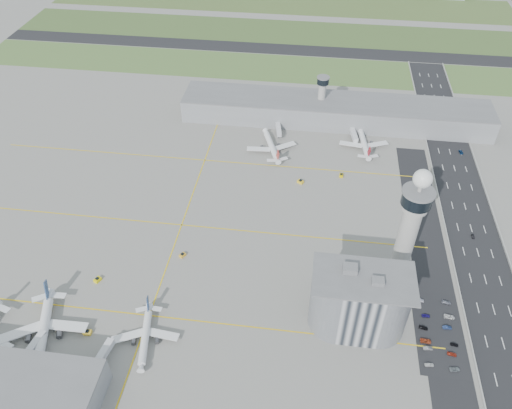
# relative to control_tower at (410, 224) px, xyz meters

# --- Properties ---
(ground) EXTENTS (1000.00, 1000.00, 0.00)m
(ground) POSITION_rel_control_tower_xyz_m (-72.00, -8.00, -35.04)
(ground) COLOR gray
(grass_strip_0) EXTENTS (480.00, 50.00, 0.08)m
(grass_strip_0) POSITION_rel_control_tower_xyz_m (-92.00, 217.00, -35.00)
(grass_strip_0) COLOR #486831
(grass_strip_0) RESTS_ON ground
(grass_strip_1) EXTENTS (480.00, 60.00, 0.08)m
(grass_strip_1) POSITION_rel_control_tower_xyz_m (-92.00, 292.00, -35.00)
(grass_strip_1) COLOR #435A2B
(grass_strip_1) RESTS_ON ground
(grass_strip_2) EXTENTS (480.00, 70.00, 0.08)m
(grass_strip_2) POSITION_rel_control_tower_xyz_m (-92.00, 372.00, -35.00)
(grass_strip_2) COLOR #465B2B
(grass_strip_2) RESTS_ON ground
(runway) EXTENTS (480.00, 22.00, 0.10)m
(runway) POSITION_rel_control_tower_xyz_m (-92.00, 254.00, -34.98)
(runway) COLOR black
(runway) RESTS_ON ground
(highway) EXTENTS (28.00, 500.00, 0.10)m
(highway) POSITION_rel_control_tower_xyz_m (43.00, -8.00, -34.99)
(highway) COLOR black
(highway) RESTS_ON ground
(barrier_left) EXTENTS (0.60, 500.00, 1.20)m
(barrier_left) POSITION_rel_control_tower_xyz_m (29.00, -8.00, -34.44)
(barrier_left) COLOR #9E9E99
(barrier_left) RESTS_ON ground
(landside_road) EXTENTS (18.00, 260.00, 0.08)m
(landside_road) POSITION_rel_control_tower_xyz_m (18.00, -18.00, -35.00)
(landside_road) COLOR black
(landside_road) RESTS_ON ground
(parking_lot) EXTENTS (20.00, 44.00, 0.10)m
(parking_lot) POSITION_rel_control_tower_xyz_m (16.00, -30.00, -34.99)
(parking_lot) COLOR black
(parking_lot) RESTS_ON ground
(taxiway_line_h_0) EXTENTS (260.00, 0.60, 0.01)m
(taxiway_line_h_0) POSITION_rel_control_tower_xyz_m (-112.00, -38.00, -35.04)
(taxiway_line_h_0) COLOR yellow
(taxiway_line_h_0) RESTS_ON ground
(taxiway_line_h_1) EXTENTS (260.00, 0.60, 0.01)m
(taxiway_line_h_1) POSITION_rel_control_tower_xyz_m (-112.00, 22.00, -35.04)
(taxiway_line_h_1) COLOR yellow
(taxiway_line_h_1) RESTS_ON ground
(taxiway_line_h_2) EXTENTS (260.00, 0.60, 0.01)m
(taxiway_line_h_2) POSITION_rel_control_tower_xyz_m (-112.00, 82.00, -35.04)
(taxiway_line_h_2) COLOR yellow
(taxiway_line_h_2) RESTS_ON ground
(taxiway_line_v) EXTENTS (0.60, 260.00, 0.01)m
(taxiway_line_v) POSITION_rel_control_tower_xyz_m (-112.00, 22.00, -35.04)
(taxiway_line_v) COLOR yellow
(taxiway_line_v) RESTS_ON ground
(control_tower) EXTENTS (14.00, 14.00, 64.50)m
(control_tower) POSITION_rel_control_tower_xyz_m (0.00, 0.00, 0.00)
(control_tower) COLOR #ADAAA5
(control_tower) RESTS_ON ground
(secondary_tower) EXTENTS (8.60, 8.60, 31.90)m
(secondary_tower) POSITION_rel_control_tower_xyz_m (-42.00, 142.00, -16.24)
(secondary_tower) COLOR #ADAAA5
(secondary_tower) RESTS_ON ground
(admin_building) EXTENTS (42.00, 24.00, 33.50)m
(admin_building) POSITION_rel_control_tower_xyz_m (-20.01, -30.00, -19.74)
(admin_building) COLOR #B2B2B7
(admin_building) RESTS_ON ground
(terminal_pier) EXTENTS (210.00, 32.00, 15.80)m
(terminal_pier) POSITION_rel_control_tower_xyz_m (-32.00, 140.00, -27.14)
(terminal_pier) COLOR gray
(terminal_pier) RESTS_ON ground
(airplane_near_b) EXTENTS (49.19, 53.55, 12.41)m
(airplane_near_b) POSITION_rel_control_tower_xyz_m (-153.59, -54.61, -28.83)
(airplane_near_b) COLOR white
(airplane_near_b) RESTS_ON ground
(airplane_near_c) EXTENTS (35.06, 39.20, 9.64)m
(airplane_near_c) POSITION_rel_control_tower_xyz_m (-109.48, -51.09, -30.22)
(airplane_near_c) COLOR white
(airplane_near_c) RESTS_ON ground
(airplane_far_a) EXTENTS (43.84, 47.38, 10.82)m
(airplane_far_a) POSITION_rel_control_tower_xyz_m (-71.70, 99.49, -29.63)
(airplane_far_a) COLOR white
(airplane_far_a) RESTS_ON ground
(airplane_far_b) EXTENTS (36.79, 41.65, 10.57)m
(airplane_far_b) POSITION_rel_control_tower_xyz_m (-12.37, 111.18, -29.76)
(airplane_far_b) COLOR white
(airplane_far_b) RESTS_ON ground
(jet_bridge_near_1) EXTENTS (5.39, 14.31, 5.70)m
(jet_bridge_near_1) POSITION_rel_control_tower_xyz_m (-155.00, -69.00, -32.19)
(jet_bridge_near_1) COLOR silver
(jet_bridge_near_1) RESTS_ON ground
(jet_bridge_near_2) EXTENTS (5.39, 14.31, 5.70)m
(jet_bridge_near_2) POSITION_rel_control_tower_xyz_m (-125.00, -69.00, -32.19)
(jet_bridge_near_2) COLOR silver
(jet_bridge_near_2) RESTS_ON ground
(jet_bridge_far_0) EXTENTS (5.39, 14.31, 5.70)m
(jet_bridge_far_0) POSITION_rel_control_tower_xyz_m (-70.00, 124.00, -32.19)
(jet_bridge_far_0) COLOR silver
(jet_bridge_far_0) RESTS_ON ground
(jet_bridge_far_1) EXTENTS (5.39, 14.31, 5.70)m
(jet_bridge_far_1) POSITION_rel_control_tower_xyz_m (-20.00, 124.00, -32.19)
(jet_bridge_far_1) COLOR silver
(jet_bridge_far_1) RESTS_ON ground
(tug_0) EXTENTS (4.00, 3.69, 1.92)m
(tug_0) POSITION_rel_control_tower_xyz_m (-159.49, -39.09, -34.08)
(tug_0) COLOR #F7C800
(tug_0) RESTS_ON ground
(tug_1) EXTENTS (3.57, 2.57, 1.99)m
(tug_1) POSITION_rel_control_tower_xyz_m (-135.82, -50.77, -34.05)
(tug_1) COLOR gold
(tug_1) RESTS_ON ground
(tug_2) EXTENTS (3.56, 4.07, 1.98)m
(tug_2) POSITION_rel_control_tower_xyz_m (-142.51, -21.57, -34.05)
(tug_2) COLOR #FCE308
(tug_2) RESTS_ON ground
(tug_3) EXTENTS (3.56, 3.85, 1.85)m
(tug_3) POSITION_rel_control_tower_xyz_m (-105.88, -0.36, -34.12)
(tug_3) COLOR gold
(tug_3) RESTS_ON ground
(tug_4) EXTENTS (4.36, 4.02, 2.09)m
(tug_4) POSITION_rel_control_tower_xyz_m (-50.60, 67.15, -34.00)
(tug_4) COLOR yellow
(tug_4) RESTS_ON ground
(tug_5) EXTENTS (2.40, 3.34, 1.86)m
(tug_5) POSITION_rel_control_tower_xyz_m (-26.52, 76.78, -34.11)
(tug_5) COLOR #DBBA03
(tug_5) RESTS_ON ground
(car_lot_0) EXTENTS (3.85, 1.78, 1.28)m
(car_lot_0) POSITION_rel_control_tower_xyz_m (10.06, -47.00, -34.40)
(car_lot_0) COLOR silver
(car_lot_0) RESTS_ON ground
(car_lot_1) EXTENTS (4.10, 1.82, 1.31)m
(car_lot_1) POSITION_rel_control_tower_xyz_m (10.50, -39.11, -34.39)
(car_lot_1) COLOR gray
(car_lot_1) RESTS_ON ground
(car_lot_2) EXTENTS (4.76, 2.36, 1.30)m
(car_lot_2) POSITION_rel_control_tower_xyz_m (10.01, -35.55, -34.39)
(car_lot_2) COLOR #AF4322
(car_lot_2) RESTS_ON ground
(car_lot_3) EXTENTS (4.16, 2.22, 1.15)m
(car_lot_3) POSITION_rel_control_tower_xyz_m (9.81, -28.75, -34.47)
(car_lot_3) COLOR black
(car_lot_3) RESTS_ON ground
(car_lot_4) EXTENTS (3.76, 1.75, 1.25)m
(car_lot_4) POSITION_rel_control_tower_xyz_m (11.68, -22.02, -34.42)
(car_lot_4) COLOR navy
(car_lot_4) RESTS_ON ground
(car_lot_5) EXTENTS (4.00, 1.69, 1.28)m
(car_lot_5) POSITION_rel_control_tower_xyz_m (9.82, -13.45, -34.40)
(car_lot_5) COLOR #B4B2C1
(car_lot_5) RESTS_ON ground
(car_lot_6) EXTENTS (4.42, 2.57, 1.16)m
(car_lot_6) POSITION_rel_control_tower_xyz_m (20.16, -47.76, -34.46)
(car_lot_6) COLOR gray
(car_lot_6) RESTS_ON ground
(car_lot_7) EXTENTS (4.10, 2.12, 1.14)m
(car_lot_7) POSITION_rel_control_tower_xyz_m (20.18, -40.65, -34.47)
(car_lot_7) COLOR maroon
(car_lot_7) RESTS_ON ground
(car_lot_8) EXTENTS (3.47, 1.77, 1.13)m
(car_lot_8) POSITION_rel_control_tower_xyz_m (21.96, -35.77, -34.48)
(car_lot_8) COLOR black
(car_lot_8) RESTS_ON ground
(car_lot_9) EXTENTS (4.04, 1.69, 1.30)m
(car_lot_9) POSITION_rel_control_tower_xyz_m (20.23, -27.26, -34.39)
(car_lot_9) COLOR navy
(car_lot_9) RESTS_ON ground
(car_lot_10) EXTENTS (4.94, 2.77, 1.30)m
(car_lot_10) POSITION_rel_control_tower_xyz_m (22.03, -21.27, -34.39)
(car_lot_10) COLOR silver
(car_lot_10) RESTS_ON ground
(car_lot_11) EXTENTS (4.34, 2.25, 1.20)m
(car_lot_11) POSITION_rel_control_tower_xyz_m (22.05, -13.15, -34.44)
(car_lot_11) COLOR slate
(car_lot_11) RESTS_ON ground
(car_hw_1) EXTENTS (1.17, 3.29, 1.08)m
(car_hw_1) POSITION_rel_control_tower_xyz_m (42.51, 33.20, -34.50)
(car_hw_1) COLOR black
(car_hw_1) RESTS_ON ground
(car_hw_2) EXTENTS (2.64, 4.66, 1.23)m
(car_hw_2) POSITION_rel_control_tower_xyz_m (49.76, 111.56, -34.43)
(car_hw_2) COLOR navy
(car_hw_2) RESTS_ON ground
(car_hw_4) EXTENTS (2.04, 3.99, 1.30)m
(car_hw_4) POSITION_rel_control_tower_xyz_m (35.79, 169.82, -34.39)
(car_hw_4) COLOR #989FA4
(car_hw_4) RESTS_ON ground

